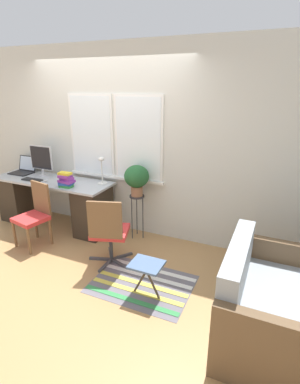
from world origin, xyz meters
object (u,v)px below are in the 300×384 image
(book_stack, at_px, (66,180))
(office_chair_swivel, at_px, (109,231))
(monitor, at_px, (41,159))
(potted_plant, at_px, (137,178))
(desk_chair_wooden, at_px, (34,214))
(couch_loveseat, at_px, (266,308))
(mouse, at_px, (46,181))
(keyboard, at_px, (32,180))
(desk_lamp, at_px, (102,168))
(plant_stand, at_px, (137,202))
(folding_stool, at_px, (146,267))
(laptop, at_px, (24,169))

(book_stack, bearing_deg, office_chair_swivel, -24.67)
(monitor, xyz_separation_m, potted_plant, (1.67, 0.04, -0.11))
(book_stack, distance_m, desk_chair_wooden, 0.63)
(couch_loveseat, bearing_deg, mouse, 74.20)
(keyboard, bearing_deg, monitor, 94.32)
(desk_chair_wooden, bearing_deg, couch_loveseat, 3.26)
(couch_loveseat, bearing_deg, desk_lamp, 63.72)
(plant_stand, bearing_deg, office_chair_swivel, -89.63)
(potted_plant, bearing_deg, folding_stool, -59.35)
(laptop, distance_m, book_stack, 1.17)
(monitor, distance_m, desk_chair_wooden, 1.03)
(laptop, height_order, book_stack, laptop)
(desk_chair_wooden, height_order, potted_plant, potted_plant)
(laptop, bearing_deg, office_chair_swivel, -19.63)
(monitor, bearing_deg, laptop, 179.94)
(couch_loveseat, bearing_deg, folding_stool, 87.18)
(desk_chair_wooden, bearing_deg, keyboard, 145.09)
(office_chair_swivel, bearing_deg, plant_stand, -107.82)
(laptop, distance_m, desk_lamp, 1.53)
(plant_stand, distance_m, potted_plant, 0.37)
(potted_plant, bearing_deg, plant_stand, 0.00)
(couch_loveseat, distance_m, folding_stool, 1.19)
(potted_plant, relative_size, folding_stool, 1.11)
(keyboard, bearing_deg, folding_stool, -19.81)
(monitor, xyz_separation_m, folding_stool, (2.34, -1.10, -0.68))
(book_stack, bearing_deg, desk_chair_wooden, -121.19)
(laptop, height_order, desk_chair_wooden, laptop)
(book_stack, bearing_deg, laptop, 164.91)
(office_chair_swivel, xyz_separation_m, folding_stool, (0.67, -0.36, -0.12))
(desk_chair_wooden, relative_size, office_chair_swivel, 0.98)
(desk_chair_wooden, xyz_separation_m, couch_loveseat, (3.07, -0.44, -0.17))
(office_chair_swivel, bearing_deg, couch_loveseat, 149.25)
(desk_lamp, distance_m, desk_chair_wooden, 1.13)
(mouse, height_order, desk_lamp, desk_lamp)
(book_stack, xyz_separation_m, couch_loveseat, (2.82, -0.85, -0.57))
(potted_plant, bearing_deg, couch_loveseat, -32.79)
(office_chair_swivel, relative_size, plant_stand, 1.38)
(desk_lamp, relative_size, plant_stand, 0.61)
(book_stack, height_order, couch_loveseat, book_stack)
(monitor, bearing_deg, desk_chair_wooden, -57.52)
(laptop, xyz_separation_m, book_stack, (1.13, -0.31, 0.05))
(book_stack, relative_size, folding_stool, 0.58)
(desk_chair_wooden, relative_size, potted_plant, 1.99)
(desk_lamp, xyz_separation_m, desk_chair_wooden, (-0.64, -0.77, -0.54))
(book_stack, height_order, potted_plant, potted_plant)
(monitor, relative_size, desk_lamp, 1.20)
(laptop, relative_size, desk_lamp, 0.87)
(laptop, bearing_deg, potted_plant, 1.15)
(couch_loveseat, relative_size, potted_plant, 2.80)
(monitor, distance_m, folding_stool, 2.68)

